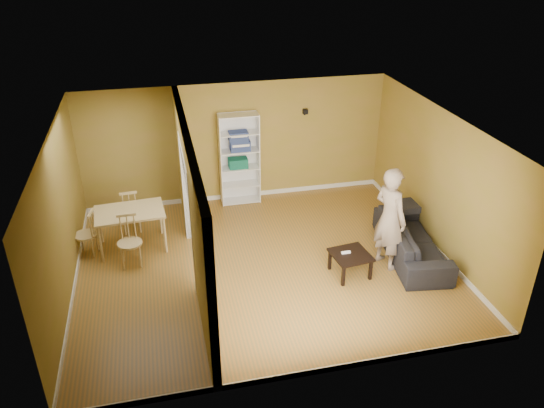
{
  "coord_description": "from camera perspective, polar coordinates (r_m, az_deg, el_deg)",
  "views": [
    {
      "loc": [
        -1.63,
        -7.77,
        5.38
      ],
      "look_at": [
        0.2,
        0.2,
        1.1
      ],
      "focal_mm": 35.0,
      "sensor_mm": 36.0,
      "label": 1
    }
  ],
  "objects": [
    {
      "name": "room_shell",
      "position": [
        8.92,
        -0.96,
        0.42
      ],
      "size": [
        6.5,
        6.5,
        6.5
      ],
      "color": "#9F6925",
      "rests_on": "ground"
    },
    {
      "name": "partition",
      "position": [
        8.78,
        -8.64,
        -0.38
      ],
      "size": [
        0.22,
        5.5,
        2.6
      ],
      "primitive_type": null,
      "color": "olive",
      "rests_on": "ground"
    },
    {
      "name": "wall_speaker",
      "position": [
        11.46,
        3.61,
        9.89
      ],
      "size": [
        0.1,
        0.1,
        0.1
      ],
      "primitive_type": "cube",
      "color": "black",
      "rests_on": "room_shell"
    },
    {
      "name": "sofa",
      "position": [
        9.95,
        14.89,
        -3.3
      ],
      "size": [
        2.32,
        1.25,
        0.84
      ],
      "primitive_type": "imported",
      "rotation": [
        0.0,
        0.0,
        1.43
      ],
      "color": "#29292C",
      "rests_on": "ground"
    },
    {
      "name": "person",
      "position": [
        9.26,
        12.66,
        -0.63
      ],
      "size": [
        0.96,
        0.86,
        2.2
      ],
      "primitive_type": "imported",
      "rotation": [
        0.0,
        0.0,
        1.92
      ],
      "color": "slate",
      "rests_on": "ground"
    },
    {
      "name": "bookshelf",
      "position": [
        11.38,
        -3.58,
        4.93
      ],
      "size": [
        0.84,
        0.37,
        1.99
      ],
      "color": "white",
      "rests_on": "ground"
    },
    {
      "name": "paper_box_teal",
      "position": [
        11.36,
        -3.67,
        4.43
      ],
      "size": [
        0.4,
        0.26,
        0.21
      ],
      "primitive_type": "cube",
      "color": "#1A7453",
      "rests_on": "bookshelf"
    },
    {
      "name": "paper_box_navy_b",
      "position": [
        11.22,
        -3.47,
        6.31
      ],
      "size": [
        0.42,
        0.27,
        0.22
      ],
      "primitive_type": "cube",
      "color": "#1F1B49",
      "rests_on": "bookshelf"
    },
    {
      "name": "paper_box_navy_c",
      "position": [
        11.15,
        -3.65,
        7.25
      ],
      "size": [
        0.4,
        0.26,
        0.2
      ],
      "primitive_type": "cube",
      "color": "navy",
      "rests_on": "bookshelf"
    },
    {
      "name": "coffee_table",
      "position": [
        9.24,
        8.45,
        -5.65
      ],
      "size": [
        0.62,
        0.62,
        0.42
      ],
      "rotation": [
        0.0,
        0.0,
        0.13
      ],
      "color": "black",
      "rests_on": "ground"
    },
    {
      "name": "game_controller",
      "position": [
        9.21,
        7.95,
        -5.17
      ],
      "size": [
        0.16,
        0.04,
        0.03
      ],
      "primitive_type": "cube",
      "color": "white",
      "rests_on": "coffee_table"
    },
    {
      "name": "dining_table",
      "position": [
        10.07,
        -15.06,
        -1.12
      ],
      "size": [
        1.24,
        0.83,
        0.77
      ],
      "rotation": [
        0.0,
        0.0,
        0.07
      ],
      "color": "tan",
      "rests_on": "ground"
    },
    {
      "name": "chair_left",
      "position": [
        10.2,
        -19.45,
        -3.02
      ],
      "size": [
        0.48,
        0.48,
        0.89
      ],
      "primitive_type": null,
      "rotation": [
        0.0,
        0.0,
        -1.77
      ],
      "color": "tan",
      "rests_on": "ground"
    },
    {
      "name": "chair_near",
      "position": [
        9.66,
        -15.08,
        -3.95
      ],
      "size": [
        0.45,
        0.45,
        0.95
      ],
      "primitive_type": null,
      "rotation": [
        0.0,
        0.0,
        0.03
      ],
      "color": "tan",
      "rests_on": "ground"
    },
    {
      "name": "chair_far",
      "position": [
        10.76,
        -15.01,
        -0.58
      ],
      "size": [
        0.46,
        0.46,
        0.93
      ],
      "primitive_type": null,
      "rotation": [
        0.0,
        0.0,
        3.23
      ],
      "color": "#CFB978",
      "rests_on": "ground"
    }
  ]
}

